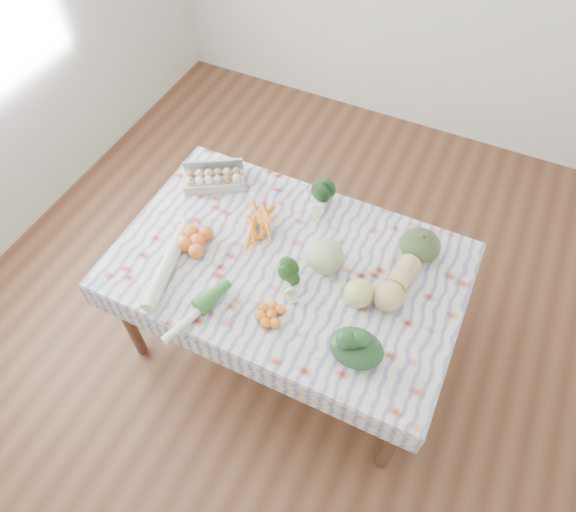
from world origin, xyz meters
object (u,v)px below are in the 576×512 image
object	(u,v)px
dining_table	(288,273)
grapefruit	(359,293)
egg_carton	(214,181)
kabocha_squash	(420,245)
butternut_squash	(397,283)
cabbage	(325,257)

from	to	relation	value
dining_table	grapefruit	size ratio (longest dim) A/B	11.92
dining_table	egg_carton	distance (m)	0.66
kabocha_squash	butternut_squash	bearing A→B (deg)	-96.89
kabocha_squash	cabbage	world-z (taller)	cabbage
egg_carton	kabocha_squash	size ratio (longest dim) A/B	1.63
egg_carton	grapefruit	world-z (taller)	grapefruit
grapefruit	butternut_squash	bearing A→B (deg)	43.06
cabbage	butternut_squash	bearing A→B (deg)	2.68
cabbage	grapefruit	bearing A→B (deg)	-28.01
dining_table	egg_carton	world-z (taller)	egg_carton
dining_table	kabocha_squash	bearing A→B (deg)	30.93
dining_table	butternut_squash	distance (m)	0.54
dining_table	cabbage	distance (m)	0.24
dining_table	butternut_squash	bearing A→B (deg)	7.75
kabocha_squash	cabbage	distance (m)	0.46
butternut_squash	grapefruit	size ratio (longest dim) A/B	2.22
dining_table	cabbage	xyz separation A→B (m)	(0.17, 0.05, 0.17)
kabocha_squash	cabbage	xyz separation A→B (m)	(-0.38, -0.27, 0.02)
kabocha_squash	butternut_squash	xyz separation A→B (m)	(-0.03, -0.26, 0.00)
cabbage	kabocha_squash	bearing A→B (deg)	35.86
kabocha_squash	egg_carton	bearing A→B (deg)	-178.27
grapefruit	cabbage	bearing A→B (deg)	151.99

